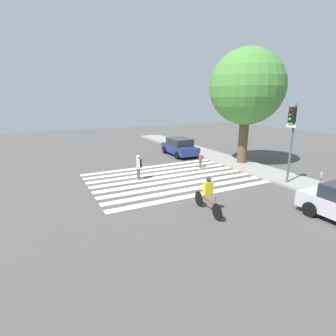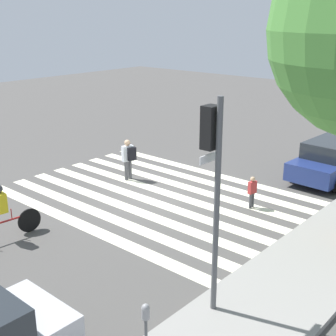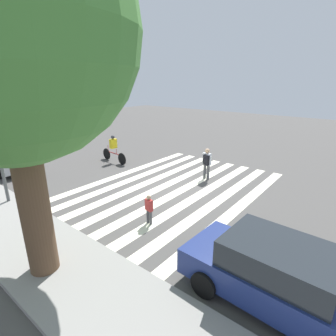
{
  "view_description": "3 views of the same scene",
  "coord_description": "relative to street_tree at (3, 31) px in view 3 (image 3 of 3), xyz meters",
  "views": [
    {
      "loc": [
        14.02,
        -7.33,
        4.89
      ],
      "look_at": [
        1.15,
        -0.79,
        1.04
      ],
      "focal_mm": 28.0,
      "sensor_mm": 36.0,
      "label": 1
    },
    {
      "loc": [
        11.18,
        10.33,
        6.07
      ],
      "look_at": [
        -0.47,
        0.17,
        0.95
      ],
      "focal_mm": 50.0,
      "sensor_mm": 36.0,
      "label": 2
    },
    {
      "loc": [
        -6.81,
        8.95,
        4.74
      ],
      "look_at": [
        -0.02,
        0.45,
        1.08
      ],
      "focal_mm": 28.0,
      "sensor_mm": 36.0,
      "label": 3
    }
  ],
  "objects": [
    {
      "name": "street_tree",
      "position": [
        0.0,
        0.0,
        0.0
      ],
      "size": [
        5.37,
        5.37,
        8.36
      ],
      "color": "brown",
      "rests_on": "ground_plane"
    },
    {
      "name": "ground_plane",
      "position": [
        0.85,
        -6.56,
        -5.64
      ],
      "size": [
        60.0,
        60.0,
        0.0
      ],
      "primitive_type": "plane",
      "color": "#4C4947"
    },
    {
      "name": "cyclist_far_lane",
      "position": [
        6.11,
        -7.49,
        -4.76
      ],
      "size": [
        2.29,
        0.42,
        1.65
      ],
      "rotation": [
        0.0,
        0.0,
        -0.09
      ],
      "color": "black",
      "rests_on": "ground_plane"
    },
    {
      "name": "pedestrian_adult_yellow_jacket",
      "position": [
        0.26,
        -8.47,
        -4.71
      ],
      "size": [
        0.47,
        0.45,
        1.57
      ],
      "rotation": [
        0.0,
        0.0,
        2.84
      ],
      "color": "#4C4C51",
      "rests_on": "ground_plane"
    },
    {
      "name": "pedestrian_adult_blue_shirt",
      "position": [
        -0.45,
        -3.48,
        -5.03
      ],
      "size": [
        0.32,
        0.19,
        1.08
      ],
      "rotation": [
        0.0,
        0.0,
        -0.18
      ],
      "color": "#4C4C51",
      "rests_on": "ground_plane"
    },
    {
      "name": "crosswalk_stripes",
      "position": [
        0.85,
        -6.56,
        -5.63
      ],
      "size": [
        6.88,
        10.0,
        0.01
      ],
      "color": "#F2EDCC",
      "rests_on": "ground_plane"
    },
    {
      "name": "sidewalk_curb",
      "position": [
        0.85,
        -0.31,
        -5.57
      ],
      "size": [
        36.0,
        2.5,
        0.14
      ],
      "color": "gray",
      "rests_on": "ground_plane"
    },
    {
      "name": "car_parked_silver_sedan",
      "position": [
        9.68,
        -2.94,
        -4.86
      ],
      "size": [
        4.04,
        2.02,
        1.52
      ],
      "rotation": [
        0.0,
        0.0,
        -0.01
      ],
      "color": "#B7B7BC",
      "rests_on": "ground_plane"
    },
    {
      "name": "car_parked_far_curb",
      "position": [
        -4.93,
        -2.69,
        -4.87
      ],
      "size": [
        4.21,
        2.06,
        1.51
      ],
      "rotation": [
        0.0,
        0.0,
        -0.04
      ],
      "color": "navy",
      "rests_on": "ground_plane"
    }
  ]
}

